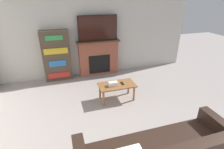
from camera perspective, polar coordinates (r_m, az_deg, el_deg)
The scene contains 7 objects.
wall_back at distance 5.58m, azimuth -6.89°, elevation 13.40°, with size 6.57×0.06×2.70m.
fireplace at distance 5.69m, azimuth -4.38°, elevation 5.54°, with size 1.35×0.28×1.13m.
tv at distance 5.43m, azimuth -4.66°, elevation 14.84°, with size 1.19×0.03×0.76m.
coffee_table at distance 4.33m, azimuth 1.58°, elevation -4.00°, with size 0.90×0.48×0.42m.
tissue_box at distance 4.22m, azimuth 0.35°, elevation -3.06°, with size 0.22×0.12×0.10m.
remote_control at distance 4.34m, azimuth 3.41°, elevation -2.86°, with size 0.04×0.15×0.02m.
bookshelf at distance 5.49m, azimuth -17.60°, elevation 5.79°, with size 0.80×0.29×1.52m.
Camera 1 is at (-0.98, -0.67, 2.47)m, focal length 28.00 mm.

